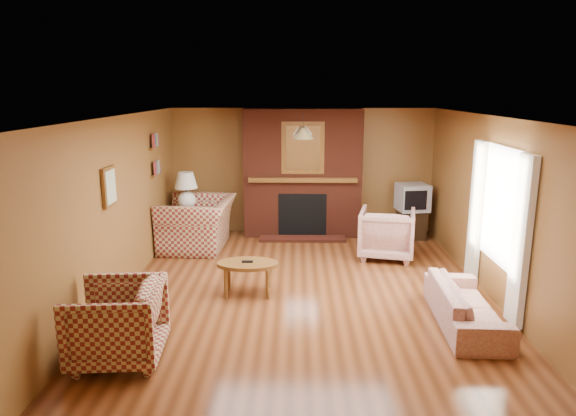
{
  "coord_description": "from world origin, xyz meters",
  "views": [
    {
      "loc": [
        -0.12,
        -6.58,
        2.74
      ],
      "look_at": [
        -0.24,
        0.6,
        1.08
      ],
      "focal_mm": 32.0,
      "sensor_mm": 36.0,
      "label": 1
    }
  ],
  "objects_px": {
    "floral_sofa": "(466,305)",
    "crt_tv": "(413,197)",
    "floral_armchair": "(387,233)",
    "plaid_armchair": "(117,323)",
    "fireplace": "(303,174)",
    "plaid_loveseat": "(198,223)",
    "coffee_table": "(248,267)",
    "table_lamp": "(186,189)",
    "side_table": "(188,226)",
    "tv_stand": "(411,224)"
  },
  "relations": [
    {
      "from": "floral_sofa",
      "to": "crt_tv",
      "type": "xyz_separation_m",
      "value": [
        0.15,
        3.68,
        0.54
      ]
    },
    {
      "from": "floral_armchair",
      "to": "plaid_armchair",
      "type": "bearing_deg",
      "value": 58.21
    },
    {
      "from": "fireplace",
      "to": "plaid_loveseat",
      "type": "height_order",
      "value": "fireplace"
    },
    {
      "from": "floral_sofa",
      "to": "coffee_table",
      "type": "height_order",
      "value": "floral_sofa"
    },
    {
      "from": "floral_sofa",
      "to": "coffee_table",
      "type": "distance_m",
      "value": 2.82
    },
    {
      "from": "plaid_loveseat",
      "to": "floral_sofa",
      "type": "distance_m",
      "value": 4.81
    },
    {
      "from": "plaid_armchair",
      "to": "table_lamp",
      "type": "bearing_deg",
      "value": 177.85
    },
    {
      "from": "floral_armchair",
      "to": "crt_tv",
      "type": "distance_m",
      "value": 1.38
    },
    {
      "from": "side_table",
      "to": "tv_stand",
      "type": "distance_m",
      "value": 4.16
    },
    {
      "from": "floral_sofa",
      "to": "floral_armchair",
      "type": "xyz_separation_m",
      "value": [
        -0.51,
        2.52,
        0.17
      ]
    },
    {
      "from": "tv_stand",
      "to": "crt_tv",
      "type": "height_order",
      "value": "crt_tv"
    },
    {
      "from": "crt_tv",
      "to": "fireplace",
      "type": "bearing_deg",
      "value": 174.7
    },
    {
      "from": "floral_sofa",
      "to": "side_table",
      "type": "height_order",
      "value": "side_table"
    },
    {
      "from": "plaid_loveseat",
      "to": "floral_sofa",
      "type": "bearing_deg",
      "value": 54.18
    },
    {
      "from": "plaid_loveseat",
      "to": "side_table",
      "type": "relative_size",
      "value": 2.18
    },
    {
      "from": "fireplace",
      "to": "tv_stand",
      "type": "relative_size",
      "value": 4.5
    },
    {
      "from": "fireplace",
      "to": "floral_sofa",
      "type": "height_order",
      "value": "fireplace"
    },
    {
      "from": "floral_sofa",
      "to": "plaid_loveseat",
      "type": "bearing_deg",
      "value": 53.75
    },
    {
      "from": "side_table",
      "to": "plaid_armchair",
      "type": "bearing_deg",
      "value": -87.97
    },
    {
      "from": "plaid_armchair",
      "to": "table_lamp",
      "type": "relative_size",
      "value": 1.34
    },
    {
      "from": "plaid_loveseat",
      "to": "table_lamp",
      "type": "relative_size",
      "value": 2.0
    },
    {
      "from": "plaid_armchair",
      "to": "tv_stand",
      "type": "relative_size",
      "value": 1.7
    },
    {
      "from": "plaid_armchair",
      "to": "crt_tv",
      "type": "distance_m",
      "value": 6.08
    },
    {
      "from": "tv_stand",
      "to": "crt_tv",
      "type": "distance_m",
      "value": 0.51
    },
    {
      "from": "fireplace",
      "to": "crt_tv",
      "type": "relative_size",
      "value": 3.94
    },
    {
      "from": "plaid_loveseat",
      "to": "floral_sofa",
      "type": "height_order",
      "value": "plaid_loveseat"
    },
    {
      "from": "plaid_loveseat",
      "to": "floral_armchair",
      "type": "height_order",
      "value": "plaid_loveseat"
    },
    {
      "from": "plaid_loveseat",
      "to": "plaid_armchair",
      "type": "distance_m",
      "value": 3.89
    },
    {
      "from": "table_lamp",
      "to": "crt_tv",
      "type": "height_order",
      "value": "table_lamp"
    },
    {
      "from": "side_table",
      "to": "tv_stand",
      "type": "height_order",
      "value": "side_table"
    },
    {
      "from": "plaid_loveseat",
      "to": "plaid_armchair",
      "type": "bearing_deg",
      "value": 1.35
    },
    {
      "from": "fireplace",
      "to": "floral_sofa",
      "type": "distance_m",
      "value": 4.41
    },
    {
      "from": "floral_armchair",
      "to": "plaid_loveseat",
      "type": "bearing_deg",
      "value": 4.17
    },
    {
      "from": "plaid_armchair",
      "to": "floral_sofa",
      "type": "distance_m",
      "value": 3.96
    },
    {
      "from": "plaid_loveseat",
      "to": "floral_armchair",
      "type": "distance_m",
      "value": 3.27
    },
    {
      "from": "fireplace",
      "to": "side_table",
      "type": "relative_size",
      "value": 3.87
    },
    {
      "from": "fireplace",
      "to": "tv_stand",
      "type": "xyz_separation_m",
      "value": [
        2.05,
        -0.18,
        -0.91
      ]
    },
    {
      "from": "table_lamp",
      "to": "tv_stand",
      "type": "bearing_deg",
      "value": 4.82
    },
    {
      "from": "table_lamp",
      "to": "tv_stand",
      "type": "height_order",
      "value": "table_lamp"
    },
    {
      "from": "floral_armchair",
      "to": "tv_stand",
      "type": "bearing_deg",
      "value": -107.01
    },
    {
      "from": "side_table",
      "to": "crt_tv",
      "type": "xyz_separation_m",
      "value": [
        4.15,
        0.34,
        0.47
      ]
    },
    {
      "from": "plaid_armchair",
      "to": "crt_tv",
      "type": "bearing_deg",
      "value": 134.6
    },
    {
      "from": "table_lamp",
      "to": "crt_tv",
      "type": "distance_m",
      "value": 4.17
    },
    {
      "from": "coffee_table",
      "to": "floral_sofa",
      "type": "bearing_deg",
      "value": -18.28
    },
    {
      "from": "plaid_loveseat",
      "to": "tv_stand",
      "type": "distance_m",
      "value": 3.96
    },
    {
      "from": "coffee_table",
      "to": "crt_tv",
      "type": "bearing_deg",
      "value": 44.63
    },
    {
      "from": "fireplace",
      "to": "floral_armchair",
      "type": "xyz_separation_m",
      "value": [
        1.39,
        -1.35,
        -0.77
      ]
    },
    {
      "from": "floral_sofa",
      "to": "floral_armchair",
      "type": "bearing_deg",
      "value": 13.87
    },
    {
      "from": "floral_sofa",
      "to": "crt_tv",
      "type": "height_order",
      "value": "crt_tv"
    },
    {
      "from": "fireplace",
      "to": "coffee_table",
      "type": "height_order",
      "value": "fireplace"
    }
  ]
}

